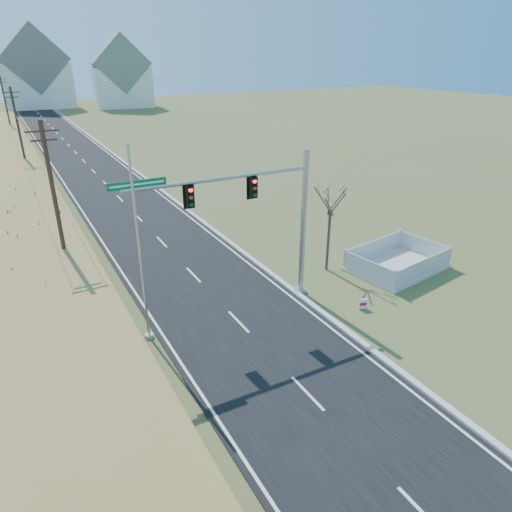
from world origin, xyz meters
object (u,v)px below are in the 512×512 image
Objects in this scene: open_sign at (363,304)px; bare_tree at (331,199)px; fence_enclosure at (397,265)px; traffic_signal_mast at (272,216)px; flagpole at (142,268)px.

bare_tree is (1.25, 4.80, 4.28)m from open_sign.
fence_enclosure is at bearing 44.93° from open_sign.
flagpole reaches higher than traffic_signal_mast.
flagpole reaches higher than open_sign.
open_sign is at bearing -15.32° from flagpole.
fence_enclosure is 0.70× the size of flagpole.
traffic_signal_mast is 5.28m from bare_tree.
traffic_signal_mast is 1.58× the size of fence_enclosure.
flagpole is at bearing -178.60° from open_sign.
open_sign is at bearing -39.02° from traffic_signal_mast.
flagpole reaches higher than bare_tree.
flagpole reaches higher than fence_enclosure.
traffic_signal_mast is 10.03m from fence_enclosure.
bare_tree reaches higher than fence_enclosure.
fence_enclosure is 16.15m from flagpole.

